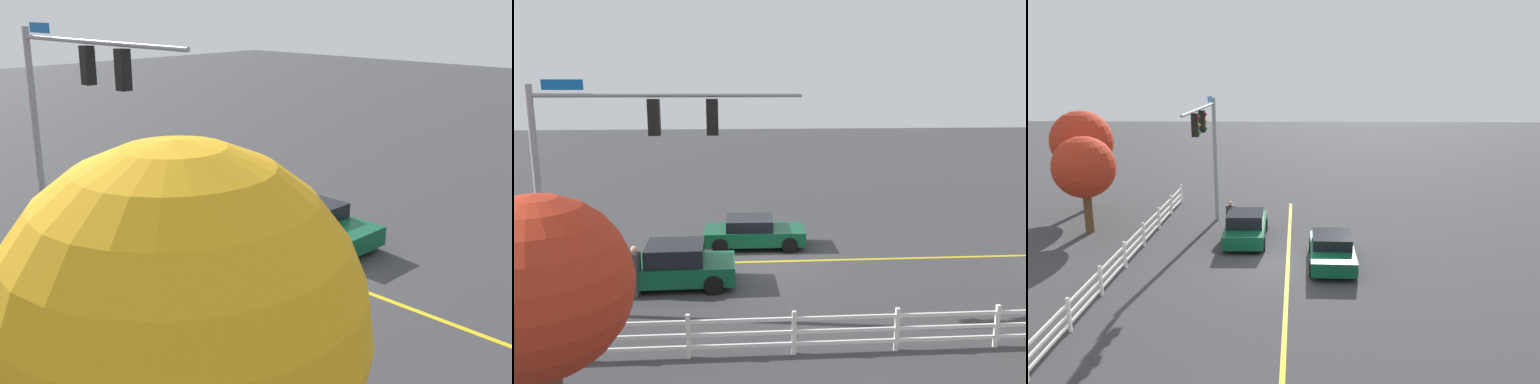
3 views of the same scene
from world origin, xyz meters
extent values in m
plane|color=#38383A|center=(0.00, 0.00, 0.00)|extent=(120.00, 120.00, 0.00)
cube|color=gold|center=(-4.00, 0.00, 0.00)|extent=(28.00, 0.16, 0.01)
cylinder|color=gray|center=(6.50, 4.00, 3.31)|extent=(0.20, 0.20, 6.62)
cylinder|color=gray|center=(2.81, 4.00, 6.32)|extent=(7.37, 0.12, 0.12)
cube|color=#0C59B2|center=(5.60, 4.02, 6.60)|extent=(1.10, 0.03, 0.28)
cube|color=black|center=(3.21, 4.00, 5.72)|extent=(0.32, 0.28, 1.00)
sphere|color=red|center=(3.21, 3.85, 6.04)|extent=(0.17, 0.17, 0.17)
sphere|color=orange|center=(3.21, 3.85, 5.72)|extent=(0.17, 0.17, 0.17)
sphere|color=#148C19|center=(3.21, 3.85, 5.40)|extent=(0.17, 0.17, 0.17)
cube|color=black|center=(1.61, 4.00, 5.72)|extent=(0.32, 0.28, 1.00)
sphere|color=red|center=(1.61, 3.85, 6.04)|extent=(0.17, 0.17, 0.17)
sphere|color=orange|center=(1.61, 3.85, 5.72)|extent=(0.17, 0.17, 0.17)
sphere|color=#148C19|center=(1.61, 3.85, 5.40)|extent=(0.17, 0.17, 0.17)
cube|color=#0C4C2D|center=(0.25, -1.86, 0.51)|extent=(4.13, 1.88, 0.58)
cube|color=black|center=(0.45, -1.86, 1.03)|extent=(1.91, 1.66, 0.46)
cylinder|color=black|center=(-1.16, -2.67, 0.32)|extent=(0.64, 0.23, 0.64)
cylinder|color=black|center=(-1.13, -0.99, 0.32)|extent=(0.64, 0.23, 0.64)
cylinder|color=black|center=(1.62, -2.73, 0.32)|extent=(0.64, 0.23, 0.64)
cylinder|color=black|center=(1.66, -1.04, 0.32)|extent=(0.64, 0.23, 0.64)
cube|color=#0C4C2D|center=(3.25, 2.08, 0.54)|extent=(4.41, 1.95, 0.63)
cube|color=black|center=(3.03, 2.07, 1.15)|extent=(1.92, 1.71, 0.60)
cylinder|color=black|center=(4.72, 2.98, 0.32)|extent=(0.64, 0.23, 0.64)
cylinder|color=black|center=(4.75, 1.24, 0.32)|extent=(0.64, 0.23, 0.64)
cylinder|color=black|center=(1.74, 2.91, 0.32)|extent=(0.64, 0.23, 0.64)
cylinder|color=black|center=(1.78, 1.18, 0.32)|extent=(0.64, 0.23, 0.64)
cylinder|color=#3F3F42|center=(4.17, 2.84, 0.42)|extent=(0.16, 0.16, 0.85)
cylinder|color=#3F3F42|center=(4.19, 3.04, 0.42)|extent=(0.16, 0.16, 0.85)
cube|color=#333338|center=(4.18, 2.94, 1.16)|extent=(0.31, 0.43, 0.62)
sphere|color=tan|center=(4.18, 2.94, 1.58)|extent=(0.22, 0.22, 0.22)
cube|color=white|center=(-5.60, 6.74, 0.57)|extent=(0.10, 0.10, 1.15)
cube|color=white|center=(-3.00, 6.74, 0.57)|extent=(0.10, 0.10, 1.15)
cube|color=white|center=(-0.40, 6.74, 0.57)|extent=(0.10, 0.10, 1.15)
cube|color=white|center=(2.20, 6.74, 0.57)|extent=(0.10, 0.10, 1.15)
cube|color=white|center=(4.80, 6.74, 0.57)|extent=(0.10, 0.10, 1.15)
cube|color=white|center=(7.40, 6.74, 0.57)|extent=(0.10, 0.10, 1.15)
cube|color=white|center=(10.00, 6.74, 0.57)|extent=(0.10, 0.10, 1.15)
cube|color=white|center=(-3.00, 6.74, 0.95)|extent=(26.00, 0.06, 0.09)
cube|color=white|center=(-3.00, 6.74, 0.60)|extent=(26.00, 0.06, 0.09)
cube|color=white|center=(-3.00, 6.74, 0.28)|extent=(26.00, 0.06, 0.09)
cylinder|color=brown|center=(8.46, 11.96, 1.37)|extent=(0.38, 0.38, 2.74)
sphere|color=#B22D19|center=(8.46, 11.96, 4.05)|extent=(3.50, 3.50, 3.50)
cylinder|color=brown|center=(4.21, 10.12, 1.11)|extent=(0.42, 0.42, 2.21)
sphere|color=#B22D19|center=(4.21, 10.12, 3.36)|extent=(3.06, 3.06, 3.06)
camera|label=1|loc=(-11.25, 12.55, 7.27)|focal=43.40mm
camera|label=2|loc=(0.98, 18.05, 6.57)|focal=35.08mm
camera|label=3|loc=(-19.58, -0.35, 8.00)|focal=34.92mm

